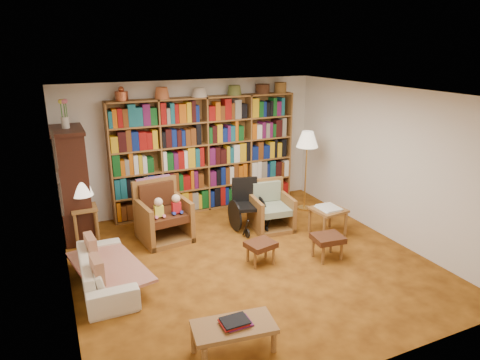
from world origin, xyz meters
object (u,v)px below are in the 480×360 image
side_table_papers (328,213)px  sofa (106,270)px  armchair_leather (162,215)px  coffee_table (234,328)px  armchair_sage (269,210)px  floor_lamp (307,142)px  footstool_a (261,246)px  wheelchair (248,206)px  footstool_b (328,240)px  side_table_lamp (85,217)px

side_table_papers → sofa: bearing=-178.3°
armchair_leather → coffee_table: 3.12m
armchair_sage → floor_lamp: (1.06, 0.48, 1.02)m
side_table_papers → floor_lamp: bearing=75.3°
footstool_a → coffee_table: bearing=-125.5°
sofa → footstool_a: 2.20m
sofa → wheelchair: 2.72m
sofa → coffee_table: size_ratio=1.73×
floor_lamp → footstool_b: 2.31m
side_table_lamp → wheelchair: bearing=-11.5°
footstool_b → side_table_lamp: bearing=147.8°
armchair_leather → side_table_papers: bearing=-23.1°
armchair_leather → wheelchair: armchair_leather is taller
armchair_leather → footstool_b: size_ratio=2.05×
side_table_lamp → floor_lamp: (4.08, -0.16, 0.88)m
wheelchair → coffee_table: (-1.52, -2.84, -0.12)m
wheelchair → armchair_leather: bearing=169.2°
footstool_a → footstool_b: 1.03m
coffee_table → armchair_sage: bearing=55.5°
side_table_lamp → footstool_a: (2.28, -1.78, -0.18)m
footstool_b → coffee_table: coffee_table is taller
side_table_lamp → footstool_a: bearing=-38.0°
sofa → armchair_sage: (2.93, 0.83, 0.09)m
side_table_papers → footstool_b: size_ratio=1.16×
armchair_sage → footstool_a: bearing=-123.2°
coffee_table → side_table_lamp: bearing=108.6°
armchair_leather → wheelchair: bearing=-10.8°
side_table_lamp → footstool_b: side_table_lamp is taller
floor_lamp → footstool_a: floor_lamp is taller
footstool_a → coffee_table: (-1.14, -1.60, 0.01)m
armchair_leather → coffee_table: (-0.06, -3.12, -0.11)m
side_table_lamp → armchair_leather: size_ratio=0.64×
armchair_leather → floor_lamp: 3.04m
armchair_leather → footstool_a: (1.08, -1.51, -0.12)m
side_table_lamp → coffee_table: (1.14, -3.38, -0.17)m
armchair_sage → side_table_papers: size_ratio=1.49×
armchair_leather → floor_lamp: (2.89, 0.11, 0.94)m
sofa → footstool_a: (2.18, -0.31, 0.05)m
side_table_lamp → armchair_sage: (3.03, -0.64, -0.14)m
armchair_leather → footstool_a: armchair_leather is taller
side_table_lamp → coffee_table: 3.57m
side_table_lamp → side_table_papers: size_ratio=1.13×
armchair_sage → coffee_table: size_ratio=0.91×
armchair_sage → wheelchair: 0.40m
armchair_sage → floor_lamp: bearing=24.4°
footstool_b → coffee_table: bearing=-148.2°
floor_lamp → armchair_leather: bearing=-177.9°
footstool_a → floor_lamp: bearing=41.9°
sofa → footstool_b: size_ratio=3.29×
side_table_lamp → side_table_papers: (3.77, -1.36, -0.05)m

